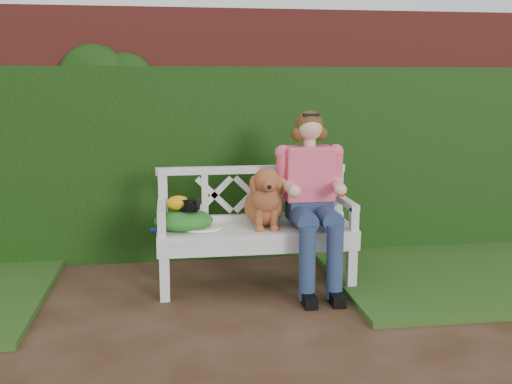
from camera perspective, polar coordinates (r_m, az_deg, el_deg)
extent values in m
plane|color=#331F0E|center=(3.92, -5.25, -13.26)|extent=(60.00, 60.00, 0.00)
cube|color=maroon|center=(5.50, -6.52, 5.47)|extent=(10.00, 0.30, 2.20)
cube|color=#204511|center=(5.31, -6.38, 2.58)|extent=(10.00, 0.18, 1.70)
cube|color=#19350B|center=(5.39, 20.76, -6.92)|extent=(2.60, 2.00, 0.05)
cube|color=black|center=(4.48, -6.32, -1.21)|extent=(0.15, 0.13, 0.09)
ellipsoid|color=orange|center=(4.49, -7.43, -1.04)|extent=(0.20, 0.18, 0.11)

